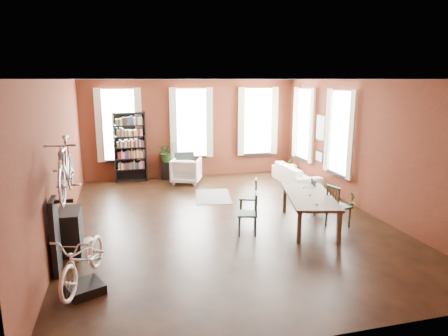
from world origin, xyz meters
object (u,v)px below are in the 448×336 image
object	(u,v)px
dining_chair_c	(339,206)
bookshelf	(130,147)
plant_stand	(167,170)
bicycle_floor	(82,234)
cream_sofa	(296,171)
bike_trainer	(85,288)
dining_table	(309,211)
white_armchair	(186,169)
dining_chair_d	(320,196)
dining_chair_a	(247,214)
console_table	(70,231)
dining_chair_b	(248,197)

from	to	relation	value
dining_chair_c	bookshelf	distance (m)	6.87
plant_stand	bicycle_floor	distance (m)	7.19
bookshelf	cream_sofa	size ratio (longest dim) A/B	1.06
bike_trainer	dining_table	bearing A→B (deg)	20.90
white_armchair	bicycle_floor	xyz separation A→B (m)	(-2.57, -6.20, 0.51)
dining_chair_d	bicycle_floor	size ratio (longest dim) A/B	0.53
dining_chair_c	bike_trainer	xyz separation A→B (m)	(-5.22, -1.58, -0.40)
bookshelf	dining_chair_a	bearing A→B (deg)	-66.95
white_armchair	cream_sofa	size ratio (longest dim) A/B	0.42
dining_chair_d	bicycle_floor	distance (m)	5.80
white_armchair	bicycle_floor	distance (m)	6.73
console_table	bicycle_floor	distance (m)	1.80
dining_chair_c	dining_chair_d	distance (m)	0.91
white_armchair	console_table	size ratio (longest dim) A/B	1.09
dining_table	dining_chair_b	world-z (taller)	dining_chair_b
dining_table	dining_chair_c	world-z (taller)	dining_chair_c
dining_chair_d	cream_sofa	distance (m)	2.78
dining_chair_d	dining_chair_a	bearing A→B (deg)	123.27
dining_table	cream_sofa	xyz separation A→B (m)	(1.26, 3.44, 0.05)
dining_chair_c	dining_chair_a	bearing A→B (deg)	73.00
dining_chair_d	bicycle_floor	xyz separation A→B (m)	(-5.22, -2.45, 0.52)
dining_chair_b	bicycle_floor	xyz separation A→B (m)	(-3.50, -2.74, 0.49)
dining_chair_d	dining_chair_b	bearing A→B (deg)	92.69
dining_chair_a	bookshelf	world-z (taller)	bookshelf
white_armchair	dining_chair_d	bearing A→B (deg)	147.20
bookshelf	white_armchair	xyz separation A→B (m)	(1.67, -0.67, -0.66)
dining_chair_b	white_armchair	xyz separation A→B (m)	(-0.93, 3.46, -0.02)
dining_chair_a	dining_table	bearing A→B (deg)	109.35
dining_chair_b	bookshelf	world-z (taller)	bookshelf
bookshelf	plant_stand	distance (m)	1.40
dining_chair_d	console_table	world-z (taller)	dining_chair_d
bike_trainer	dining_chair_a	bearing A→B (deg)	27.99
dining_table	plant_stand	distance (m)	5.74
white_armchair	bike_trainer	xyz separation A→B (m)	(-2.59, -6.23, -0.36)
dining_chair_a	dining_chair_b	distance (m)	1.16
dining_chair_b	bicycle_floor	bearing A→B (deg)	-31.59
bike_trainer	plant_stand	world-z (taller)	plant_stand
dining_table	cream_sofa	distance (m)	3.66
bookshelf	cream_sofa	world-z (taller)	bookshelf
dining_chair_b	console_table	world-z (taller)	dining_chair_b
dining_chair_d	console_table	size ratio (longest dim) A/B	1.07
dining_chair_a	dining_chair_b	bearing A→B (deg)	177.08
dining_chair_a	bookshelf	bearing A→B (deg)	-141.10
dining_chair_c	white_armchair	xyz separation A→B (m)	(-2.63, 4.65, -0.03)
dining_chair_a	plant_stand	distance (m)	5.35
dining_chair_c	console_table	world-z (taller)	dining_chair_c
cream_sofa	bike_trainer	distance (m)	7.85
white_armchair	bike_trainer	size ratio (longest dim) A/B	1.72
cream_sofa	dining_chair_c	bearing A→B (deg)	169.87
dining_table	bicycle_floor	size ratio (longest dim) A/B	1.30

